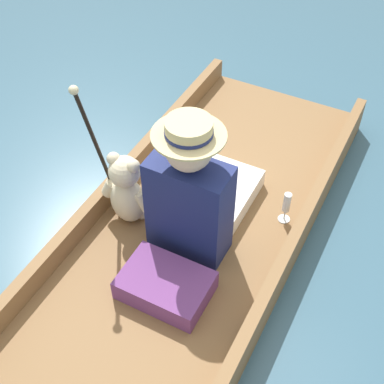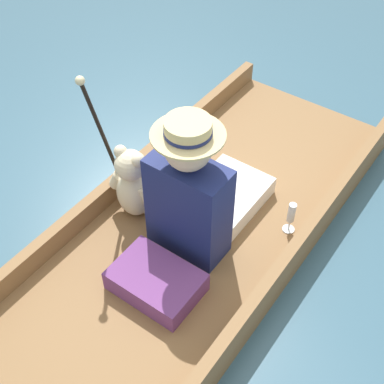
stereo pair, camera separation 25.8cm
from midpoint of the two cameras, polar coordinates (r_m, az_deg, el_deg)
name	(u,v)px [view 1 (the left image)]	position (r m, az deg, el deg)	size (l,w,h in m)	color
ground_plane	(201,230)	(3.03, -1.47, -4.19)	(16.00, 16.00, 0.00)	#385B70
punt_boat	(201,222)	(2.98, -1.49, -3.35)	(1.11, 2.63, 0.24)	brown
seat_cushion	(165,285)	(2.61, -5.71, -10.02)	(0.43, 0.30, 0.12)	#6B3875
seated_person	(197,193)	(2.65, -2.22, -0.25)	(0.40, 0.76, 0.81)	white
teddy_bear	(127,191)	(2.83, -9.52, 0.00)	(0.32, 0.19, 0.46)	beige
wine_glass	(286,205)	(2.88, 7.55, -1.47)	(0.07, 0.07, 0.20)	silver
walking_cane	(96,144)	(2.64, -12.99, 4.84)	(0.04, 0.24, 0.92)	black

